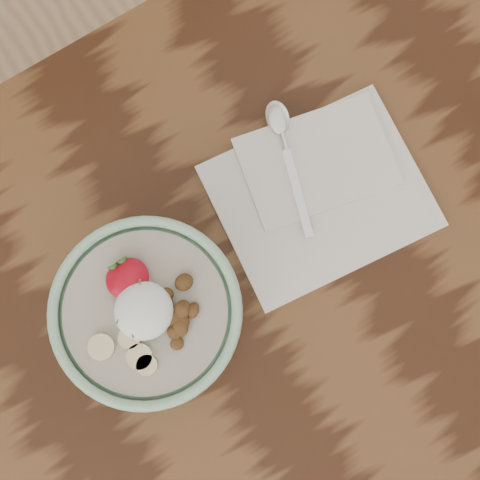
# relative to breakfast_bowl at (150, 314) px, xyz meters

# --- Properties ---
(table) EXTENTS (1.60, 0.90, 0.75)m
(table) POSITION_rel_breakfast_bowl_xyz_m (0.06, -0.09, -0.16)
(table) COLOR #32190C
(table) RESTS_ON ground
(breakfast_bowl) EXTENTS (0.20, 0.20, 0.14)m
(breakfast_bowl) POSITION_rel_breakfast_bowl_xyz_m (0.00, 0.00, 0.00)
(breakfast_bowl) COLOR #91C49E
(breakfast_bowl) RESTS_ON table
(napkin) EXTENTS (0.27, 0.23, 0.02)m
(napkin) POSITION_rel_breakfast_bowl_xyz_m (0.25, 0.03, -0.06)
(napkin) COLOR white
(napkin) RESTS_ON table
(spoon) EXTENTS (0.07, 0.18, 0.01)m
(spoon) POSITION_rel_breakfast_bowl_xyz_m (0.25, 0.11, -0.05)
(spoon) COLOR silver
(spoon) RESTS_ON napkin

